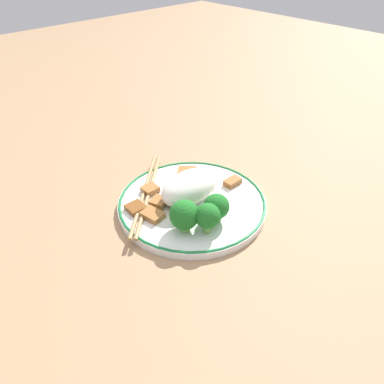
% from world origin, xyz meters
% --- Properties ---
extents(ground_plane, '(3.00, 3.00, 0.00)m').
position_xyz_m(ground_plane, '(0.00, 0.00, 0.00)').
color(ground_plane, '#9E7A56').
extents(plate, '(0.27, 0.27, 0.02)m').
position_xyz_m(plate, '(0.00, 0.00, 0.01)').
color(plate, white).
rests_on(plate, ground_plane).
extents(rice_mound, '(0.12, 0.07, 0.05)m').
position_xyz_m(rice_mound, '(-0.00, -0.01, 0.04)').
color(rice_mound, white).
rests_on(rice_mound, plate).
extents(broccoli_back_left, '(0.05, 0.05, 0.05)m').
position_xyz_m(broccoli_back_left, '(0.06, 0.05, 0.04)').
color(broccoli_back_left, '#72AD4C').
rests_on(broccoli_back_left, plate).
extents(broccoli_back_center, '(0.04, 0.04, 0.05)m').
position_xyz_m(broccoli_back_center, '(0.04, 0.08, 0.04)').
color(broccoli_back_center, '#72AD4C').
rests_on(broccoli_back_center, plate).
extents(broccoli_back_right, '(0.04, 0.04, 0.05)m').
position_xyz_m(broccoli_back_right, '(0.01, 0.07, 0.04)').
color(broccoli_back_right, '#72AD4C').
rests_on(broccoli_back_right, plate).
extents(meat_near_front, '(0.03, 0.03, 0.01)m').
position_xyz_m(meat_near_front, '(0.09, -0.05, 0.02)').
color(meat_near_front, brown).
rests_on(meat_near_front, plate).
extents(meat_near_left, '(0.04, 0.03, 0.01)m').
position_xyz_m(meat_near_left, '(0.05, -0.03, 0.02)').
color(meat_near_left, '#9E6633').
rests_on(meat_near_left, plate).
extents(meat_near_right, '(0.04, 0.05, 0.01)m').
position_xyz_m(meat_near_right, '(-0.05, -0.07, 0.02)').
color(meat_near_right, '#9E6633').
rests_on(meat_near_right, plate).
extents(meat_near_back, '(0.03, 0.03, 0.01)m').
position_xyz_m(meat_near_back, '(0.04, -0.07, 0.02)').
color(meat_near_back, '#9E6633').
rests_on(meat_near_back, plate).
extents(meat_on_rice_edge, '(0.03, 0.02, 0.01)m').
position_xyz_m(meat_on_rice_edge, '(-0.09, 0.01, 0.02)').
color(meat_on_rice_edge, '#995B28').
rests_on(meat_on_rice_edge, plate).
extents(meat_mid_left, '(0.04, 0.04, 0.01)m').
position_xyz_m(meat_mid_left, '(-0.06, -0.02, 0.02)').
color(meat_mid_left, '#9E6633').
rests_on(meat_mid_left, plate).
extents(meat_mid_right, '(0.03, 0.04, 0.01)m').
position_xyz_m(meat_mid_right, '(0.08, -0.01, 0.02)').
color(meat_mid_right, '#9E6633').
rests_on(meat_mid_right, plate).
extents(meat_far_scatter, '(0.04, 0.04, 0.01)m').
position_xyz_m(meat_far_scatter, '(0.00, -0.05, 0.02)').
color(meat_far_scatter, '#995B28').
rests_on(meat_far_scatter, plate).
extents(chopsticks, '(0.20, 0.18, 0.01)m').
position_xyz_m(chopsticks, '(0.05, -0.07, 0.02)').
color(chopsticks, '#AD8451').
rests_on(chopsticks, plate).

